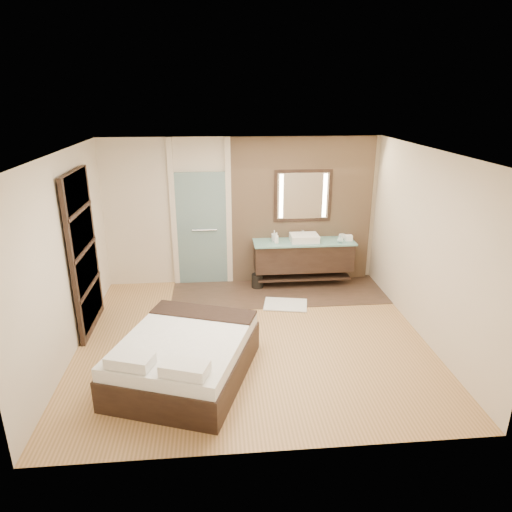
{
  "coord_description": "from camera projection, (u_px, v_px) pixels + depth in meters",
  "views": [
    {
      "loc": [
        -0.48,
        -5.89,
        3.42
      ],
      "look_at": [
        0.1,
        0.6,
        1.08
      ],
      "focal_mm": 32.0,
      "sensor_mm": 36.0,
      "label": 1
    }
  ],
  "objects": [
    {
      "name": "shoji_partition",
      "position": [
        84.0,
        253.0,
        6.66
      ],
      "size": [
        0.06,
        1.2,
        2.4
      ],
      "color": "black",
      "rests_on": "floor"
    },
    {
      "name": "tissue_box",
      "position": [
        349.0,
        238.0,
        8.32
      ],
      "size": [
        0.12,
        0.12,
        0.1
      ],
      "primitive_type": "cube",
      "rotation": [
        0.0,
        0.0,
        -0.02
      ],
      "color": "white",
      "rests_on": "vanity"
    },
    {
      "name": "soap_bottle_c",
      "position": [
        340.0,
        239.0,
        8.2
      ],
      "size": [
        0.14,
        0.14,
        0.14
      ],
      "primitive_type": "imported",
      "rotation": [
        0.0,
        0.0,
        -0.35
      ],
      "color": "#A4CECD",
      "rests_on": "vanity"
    },
    {
      "name": "stone_wall",
      "position": [
        302.0,
        211.0,
        8.42
      ],
      "size": [
        2.6,
        0.08,
        2.7
      ],
      "primitive_type": "cube",
      "color": "tan",
      "rests_on": "floor"
    },
    {
      "name": "mirror_unit",
      "position": [
        303.0,
        196.0,
        8.27
      ],
      "size": [
        1.06,
        0.04,
        0.96
      ],
      "color": "black",
      "rests_on": "stone_wall"
    },
    {
      "name": "soap_bottle_b",
      "position": [
        274.0,
        236.0,
        8.3
      ],
      "size": [
        0.09,
        0.1,
        0.19
      ],
      "primitive_type": "imported",
      "rotation": [
        0.0,
        0.0,
        0.08
      ],
      "color": "#B2B2B2",
      "rests_on": "vanity"
    },
    {
      "name": "waste_bin",
      "position": [
        257.0,
        281.0,
        8.42
      ],
      "size": [
        0.23,
        0.23,
        0.27
      ],
      "primitive_type": "cylinder",
      "rotation": [
        0.0,
        0.0,
        -0.1
      ],
      "color": "black",
      "rests_on": "floor"
    },
    {
      "name": "tile_strip",
      "position": [
        278.0,
        292.0,
        8.26
      ],
      "size": [
        3.8,
        1.3,
        0.01
      ],
      "primitive_type": "cube",
      "color": "#372A1E",
      "rests_on": "floor"
    },
    {
      "name": "cup",
      "position": [
        342.0,
        237.0,
        8.41
      ],
      "size": [
        0.14,
        0.14,
        0.09
      ],
      "primitive_type": "imported",
      "rotation": [
        0.0,
        0.0,
        -0.27
      ],
      "color": "silver",
      "rests_on": "vanity"
    },
    {
      "name": "floor",
      "position": [
        253.0,
        339.0,
        6.71
      ],
      "size": [
        5.0,
        5.0,
        0.0
      ],
      "primitive_type": "plane",
      "color": "#9B7041",
      "rests_on": "ground"
    },
    {
      "name": "soap_bottle_a",
      "position": [
        277.0,
        238.0,
        8.14
      ],
      "size": [
        0.1,
        0.1,
        0.2
      ],
      "primitive_type": "imported",
      "rotation": [
        0.0,
        0.0,
        0.41
      ],
      "color": "white",
      "rests_on": "vanity"
    },
    {
      "name": "frosted_door",
      "position": [
        202.0,
        224.0,
        8.33
      ],
      "size": [
        1.1,
        0.12,
        2.7
      ],
      "color": "#A5D1D1",
      "rests_on": "floor"
    },
    {
      "name": "vanity",
      "position": [
        303.0,
        256.0,
        8.41
      ],
      "size": [
        1.85,
        0.55,
        0.88
      ],
      "color": "black",
      "rests_on": "stone_wall"
    },
    {
      "name": "bath_mat",
      "position": [
        286.0,
        305.0,
        7.75
      ],
      "size": [
        0.8,
        0.63,
        0.02
      ],
      "primitive_type": "cube",
      "rotation": [
        0.0,
        0.0,
        -0.2
      ],
      "color": "white",
      "rests_on": "floor"
    },
    {
      "name": "bed",
      "position": [
        185.0,
        357.0,
        5.71
      ],
      "size": [
        1.99,
        2.22,
        0.71
      ],
      "rotation": [
        0.0,
        0.0,
        -0.34
      ],
      "color": "black",
      "rests_on": "floor"
    }
  ]
}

